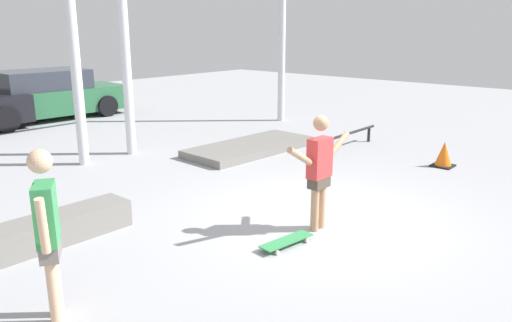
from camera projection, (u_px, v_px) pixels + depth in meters
ground_plane at (315, 219)px, 7.09m from camera, size 36.00×36.00×0.00m
skateboarder at (319, 167)px, 6.54m from camera, size 1.32×0.20×1.56m
skateboard at (287, 241)px, 6.23m from camera, size 0.79×0.32×0.08m
grind_box at (23, 239)px, 6.01m from camera, size 2.78×0.54×0.36m
manual_pad at (251, 147)px, 10.96m from camera, size 3.07×1.42×0.17m
grind_rail at (350, 135)px, 11.15m from camera, size 2.16×0.08×0.38m
canopy_support_right at (215, 6)px, 11.84m from camera, size 5.40×0.20×5.03m
parked_car_green at (48, 95)px, 14.65m from camera, size 4.45×2.15×1.43m
bystander at (47, 228)px, 4.44m from camera, size 0.42×0.58×1.64m
traffic_cone at (444, 154)px, 9.71m from camera, size 0.40×0.40×0.50m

